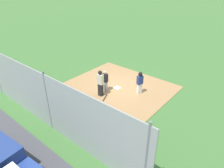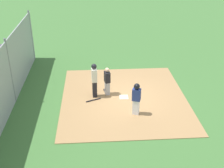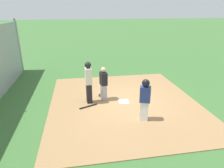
{
  "view_description": "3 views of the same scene",
  "coord_description": "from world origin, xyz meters",
  "views": [
    {
      "loc": [
        8.0,
        -10.18,
        7.4
      ],
      "look_at": [
        0.32,
        -0.97,
        0.86
      ],
      "focal_mm": 33.28,
      "sensor_mm": 36.0,
      "label": 1
    },
    {
      "loc": [
        13.09,
        -1.51,
        7.5
      ],
      "look_at": [
        -0.23,
        -0.6,
        0.71
      ],
      "focal_mm": 46.53,
      "sensor_mm": 36.0,
      "label": 2
    },
    {
      "loc": [
        7.9,
        -1.89,
        3.95
      ],
      "look_at": [
        0.34,
        -0.59,
        1.04
      ],
      "focal_mm": 32.33,
      "sensor_mm": 36.0,
      "label": 3
    }
  ],
  "objects": [
    {
      "name": "ground_plane",
      "position": [
        0.0,
        0.0,
        0.0
      ],
      "size": [
        140.0,
        140.0,
        0.0
      ],
      "primitive_type": "plane",
      "color": "#3D6B33"
    },
    {
      "name": "dirt_infield",
      "position": [
        0.0,
        0.0,
        0.01
      ],
      "size": [
        7.2,
        6.4,
        0.03
      ],
      "primitive_type": "cube",
      "color": "#9E774C",
      "rests_on": "ground_plane"
    },
    {
      "name": "home_plate",
      "position": [
        0.0,
        0.0,
        0.04
      ],
      "size": [
        0.46,
        0.46,
        0.02
      ],
      "primitive_type": "cube",
      "rotation": [
        0.0,
        0.0,
        -0.05
      ],
      "color": "white",
      "rests_on": "dirt_infield"
    },
    {
      "name": "catcher",
      "position": [
        -0.41,
        -0.84,
        0.81
      ],
      "size": [
        0.43,
        0.33,
        1.52
      ],
      "rotation": [
        0.0,
        0.0,
        1.78
      ],
      "color": "#9E9EA3",
      "rests_on": "dirt_infield"
    },
    {
      "name": "umpire",
      "position": [
        -0.22,
        -1.51,
        1.01
      ],
      "size": [
        0.4,
        0.29,
        1.84
      ],
      "rotation": [
        0.0,
        0.0,
        1.66
      ],
      "color": "black",
      "rests_on": "dirt_infield"
    },
    {
      "name": "runner",
      "position": [
        1.61,
        0.39,
        0.93
      ],
      "size": [
        0.37,
        0.44,
        1.6
      ],
      "rotation": [
        0.0,
        0.0,
        2.81
      ],
      "color": "silver",
      "rests_on": "dirt_infield"
    },
    {
      "name": "baseball_bat",
      "position": [
        0.23,
        -1.59,
        0.06
      ],
      "size": [
        0.38,
        0.76,
        0.06
      ],
      "primitive_type": "cylinder",
      "rotation": [
        0.0,
        1.57,
        5.13
      ],
      "color": "black",
      "rests_on": "dirt_infield"
    },
    {
      "name": "catcher_mask",
      "position": [
        -0.78,
        -0.94,
        0.09
      ],
      "size": [
        0.24,
        0.2,
        0.12
      ],
      "primitive_type": "ellipsoid",
      "color": "black",
      "rests_on": "dirt_infield"
    },
    {
      "name": "backstop_fence",
      "position": [
        0.0,
        -5.57,
        1.6
      ],
      "size": [
        12.0,
        0.1,
        3.35
      ],
      "color": "#93999E",
      "rests_on": "ground_plane"
    }
  ]
}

